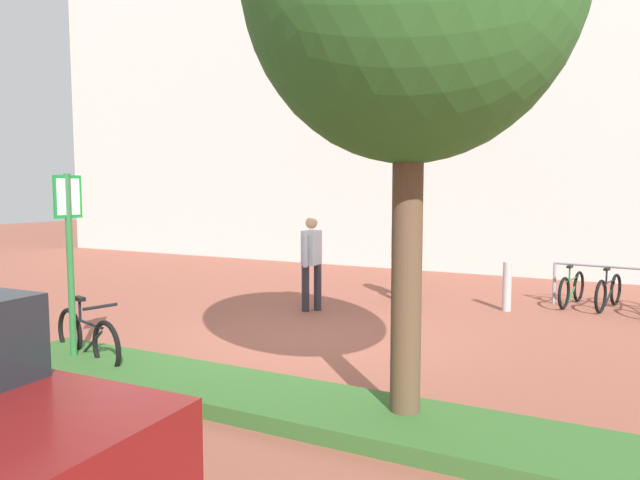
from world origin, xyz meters
The scene contains 8 objects.
ground_plane centered at (0.00, 0.00, 0.00)m, with size 60.00×60.00×0.00m, color brown.
building_facade centered at (0.00, 8.33, 5.00)m, with size 28.00×1.20×10.00m, color silver.
planter_strip centered at (0.73, -2.44, 0.08)m, with size 7.00×1.10×0.16m, color #336028.
parking_sign_post centered at (-1.98, -2.44, 1.57)m, with size 0.08×0.36×2.40m.
bike_at_sign centered at (-1.89, -2.30, 0.35)m, with size 1.63×0.58×0.86m.
bollard_steel centered at (2.29, 3.43, 0.45)m, with size 0.16×0.16×0.90m, color #ADADB2.
person_suited_navy centered at (0.26, 3.56, 0.98)m, with size 0.56×0.51×1.72m.
person_shirt_blue centered at (-0.89, 1.84, 0.98)m, with size 0.29×0.61×1.72m.
Camera 1 is at (3.88, -7.21, 2.22)m, focal length 31.96 mm.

